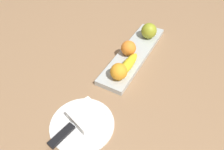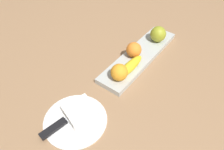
{
  "view_description": "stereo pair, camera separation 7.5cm",
  "coord_description": "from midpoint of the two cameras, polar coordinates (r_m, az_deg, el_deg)",
  "views": [
    {
      "loc": [
        -0.7,
        -0.27,
        0.58
      ],
      "look_at": [
        -0.24,
        -0.02,
        0.05
      ],
      "focal_mm": 32.95,
      "sensor_mm": 36.0,
      "label": 1
    },
    {
      "loc": [
        -0.66,
        -0.34,
        0.58
      ],
      "look_at": [
        -0.24,
        -0.02,
        0.05
      ],
      "focal_mm": 32.95,
      "sensor_mm": 36.0,
      "label": 2
    }
  ],
  "objects": [
    {
      "name": "dinner_plate",
      "position": [
        0.69,
        -11.48,
        -13.28
      ],
      "size": [
        0.21,
        0.21,
        0.01
      ],
      "primitive_type": "cylinder",
      "color": "white",
      "rests_on": "ground_plane"
    },
    {
      "name": "banana",
      "position": [
        0.8,
        1.63,
        2.59
      ],
      "size": [
        0.16,
        0.04,
        0.04
      ],
      "primitive_type": "ellipsoid",
      "rotation": [
        0.0,
        0.0,
        3.13
      ],
      "color": "yellow",
      "rests_on": "fruit_tray"
    },
    {
      "name": "knife",
      "position": [
        0.67,
        -15.99,
        -15.13
      ],
      "size": [
        0.18,
        0.05,
        0.01
      ],
      "rotation": [
        0.0,
        0.0,
        -0.17
      ],
      "color": "silver",
      "rests_on": "dinner_plate"
    },
    {
      "name": "fruit_tray",
      "position": [
        0.91,
        3.74,
        5.8
      ],
      "size": [
        0.46,
        0.11,
        0.02
      ],
      "primitive_type": "cube",
      "color": "#B3B9B7",
      "rests_on": "ground_plane"
    },
    {
      "name": "folded_napkin",
      "position": [
        0.68,
        -10.37,
        -10.9
      ],
      "size": [
        0.12,
        0.12,
        0.03
      ],
      "primitive_type": "cube",
      "rotation": [
        0.0,
        0.0,
        -0.31
      ],
      "color": "white",
      "rests_on": "dinner_plate"
    },
    {
      "name": "orange_near_apple",
      "position": [
        0.86,
        2.27,
        7.31
      ],
      "size": [
        0.06,
        0.06,
        0.06
      ],
      "primitive_type": "sphere",
      "color": "orange",
      "rests_on": "fruit_tray"
    },
    {
      "name": "orange_near_banana",
      "position": [
        0.76,
        -0.95,
        0.8
      ],
      "size": [
        0.06,
        0.06,
        0.06
      ],
      "primitive_type": "sphere",
      "color": "orange",
      "rests_on": "fruit_tray"
    },
    {
      "name": "apple",
      "position": [
        0.97,
        8.03,
        11.95
      ],
      "size": [
        0.07,
        0.07,
        0.07
      ],
      "primitive_type": "sphere",
      "color": "#959E27",
      "rests_on": "fruit_tray"
    },
    {
      "name": "ground_plane",
      "position": [
        0.95,
        3.87,
        6.84
      ],
      "size": [
        2.4,
        2.4,
        0.0
      ],
      "primitive_type": "plane",
      "color": "#96704E"
    }
  ]
}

